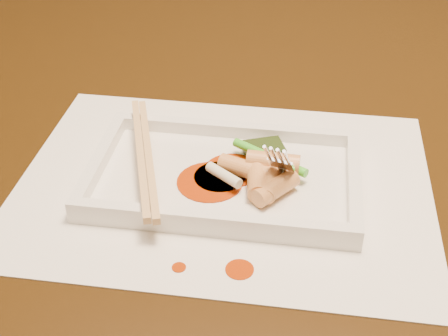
# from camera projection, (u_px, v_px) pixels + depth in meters

# --- Properties ---
(table) EXTENTS (1.40, 0.90, 0.75)m
(table) POSITION_uv_depth(u_px,v_px,m) (293.00, 194.00, 0.76)
(table) COLOR black
(table) RESTS_ON ground
(placemat) EXTENTS (0.40, 0.30, 0.00)m
(placemat) POSITION_uv_depth(u_px,v_px,m) (224.00, 183.00, 0.61)
(placemat) COLOR white
(placemat) RESTS_ON table
(sauce_splatter_a) EXTENTS (0.02, 0.02, 0.00)m
(sauce_splatter_a) POSITION_uv_depth(u_px,v_px,m) (240.00, 269.00, 0.51)
(sauce_splatter_a) COLOR #A53004
(sauce_splatter_a) RESTS_ON placemat
(sauce_splatter_b) EXTENTS (0.01, 0.01, 0.00)m
(sauce_splatter_b) POSITION_uv_depth(u_px,v_px,m) (179.00, 267.00, 0.52)
(sauce_splatter_b) COLOR #A53004
(sauce_splatter_b) RESTS_ON placemat
(plate_base) EXTENTS (0.26, 0.16, 0.01)m
(plate_base) POSITION_uv_depth(u_px,v_px,m) (224.00, 180.00, 0.61)
(plate_base) COLOR white
(plate_base) RESTS_ON placemat
(plate_rim_far) EXTENTS (0.26, 0.01, 0.01)m
(plate_rim_far) POSITION_uv_depth(u_px,v_px,m) (234.00, 130.00, 0.66)
(plate_rim_far) COLOR white
(plate_rim_far) RESTS_ON plate_base
(plate_rim_near) EXTENTS (0.26, 0.01, 0.01)m
(plate_rim_near) POSITION_uv_depth(u_px,v_px,m) (212.00, 220.00, 0.54)
(plate_rim_near) COLOR white
(plate_rim_near) RESTS_ON plate_base
(plate_rim_left) EXTENTS (0.01, 0.14, 0.01)m
(plate_rim_left) POSITION_uv_depth(u_px,v_px,m) (100.00, 160.00, 0.62)
(plate_rim_left) COLOR white
(plate_rim_left) RESTS_ON plate_base
(plate_rim_right) EXTENTS (0.01, 0.14, 0.01)m
(plate_rim_right) POSITION_uv_depth(u_px,v_px,m) (354.00, 182.00, 0.59)
(plate_rim_right) COLOR white
(plate_rim_right) RESTS_ON plate_base
(veg_piece) EXTENTS (0.05, 0.04, 0.01)m
(veg_piece) POSITION_uv_depth(u_px,v_px,m) (264.00, 150.00, 0.63)
(veg_piece) COLOR black
(veg_piece) RESTS_ON plate_base
(scallion_white) EXTENTS (0.04, 0.03, 0.01)m
(scallion_white) POSITION_uv_depth(u_px,v_px,m) (224.00, 175.00, 0.59)
(scallion_white) COLOR #EAEACC
(scallion_white) RESTS_ON plate_base
(scallion_green) EXTENTS (0.08, 0.05, 0.01)m
(scallion_green) POSITION_uv_depth(u_px,v_px,m) (270.00, 157.00, 0.61)
(scallion_green) COLOR green
(scallion_green) RESTS_ON plate_base
(chopstick_a) EXTENTS (0.07, 0.19, 0.01)m
(chopstick_a) POSITION_uv_depth(u_px,v_px,m) (140.00, 154.00, 0.60)
(chopstick_a) COLOR tan
(chopstick_a) RESTS_ON plate_rim_near
(chopstick_b) EXTENTS (0.07, 0.19, 0.01)m
(chopstick_b) POSITION_uv_depth(u_px,v_px,m) (148.00, 155.00, 0.60)
(chopstick_b) COLOR tan
(chopstick_b) RESTS_ON plate_rim_near
(fork) EXTENTS (0.09, 0.10, 0.14)m
(fork) POSITION_uv_depth(u_px,v_px,m) (303.00, 106.00, 0.57)
(fork) COLOR silver
(fork) RESTS_ON plate_base
(sauce_blob_0) EXTENTS (0.06, 0.06, 0.00)m
(sauce_blob_0) POSITION_uv_depth(u_px,v_px,m) (210.00, 182.00, 0.60)
(sauce_blob_0) COLOR #A53004
(sauce_blob_0) RESTS_ON plate_base
(sauce_blob_1) EXTENTS (0.05, 0.05, 0.00)m
(sauce_blob_1) POSITION_uv_depth(u_px,v_px,m) (220.00, 177.00, 0.60)
(sauce_blob_1) COLOR #A53004
(sauce_blob_1) RESTS_ON plate_base
(sauce_blob_2) EXTENTS (0.06, 0.06, 0.00)m
(sauce_blob_2) POSITION_uv_depth(u_px,v_px,m) (232.00, 170.00, 0.61)
(sauce_blob_2) COLOR #A53004
(sauce_blob_2) RESTS_ON plate_base
(rice_cake_0) EXTENTS (0.02, 0.04, 0.02)m
(rice_cake_0) POSITION_uv_depth(u_px,v_px,m) (269.00, 184.00, 0.58)
(rice_cake_0) COLOR #E0AF68
(rice_cake_0) RESTS_ON plate_base
(rice_cake_1) EXTENTS (0.04, 0.05, 0.02)m
(rice_cake_1) POSITION_uv_depth(u_px,v_px,m) (276.00, 188.00, 0.57)
(rice_cake_1) COLOR #E0AF68
(rice_cake_1) RESTS_ON plate_base
(rice_cake_2) EXTENTS (0.05, 0.02, 0.02)m
(rice_cake_2) POSITION_uv_depth(u_px,v_px,m) (273.00, 162.00, 0.60)
(rice_cake_2) COLOR #E0AF68
(rice_cake_2) RESTS_ON plate_base
(rice_cake_3) EXTENTS (0.05, 0.03, 0.02)m
(rice_cake_3) POSITION_uv_depth(u_px,v_px,m) (245.00, 169.00, 0.60)
(rice_cake_3) COLOR #E0AF68
(rice_cake_3) RESTS_ON plate_base
(rice_cake_4) EXTENTS (0.03, 0.05, 0.02)m
(rice_cake_4) POSITION_uv_depth(u_px,v_px,m) (257.00, 178.00, 0.58)
(rice_cake_4) COLOR #E0AF68
(rice_cake_4) RESTS_ON plate_base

